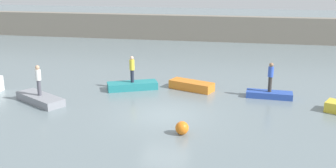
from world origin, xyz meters
TOP-DOWN VIEW (x-y plane):
  - ground_plane at (0.00, 0.00)m, footprint 120.00×120.00m
  - embankment_wall at (0.00, 23.19)m, footprint 80.00×1.20m
  - rowboat_grey at (-7.46, 0.74)m, footprint 3.48×2.72m
  - rowboat_teal at (-2.96, 4.31)m, footprint 3.30×2.23m
  - rowboat_orange at (0.76, 4.92)m, footprint 2.99×1.97m
  - rowboat_blue at (5.54, 4.14)m, footprint 2.73×1.06m
  - person_yellow_shirt at (-2.96, 4.31)m, footprint 0.32×0.32m
  - person_white_shirt at (-7.46, 0.74)m, footprint 0.32×0.32m
  - person_blue_shirt at (5.54, 4.14)m, footprint 0.32×0.32m
  - mooring_buoy at (1.27, -2.34)m, footprint 0.63×0.63m

SIDE VIEW (x-z plane):
  - ground_plane at x=0.00m, z-range 0.00..0.00m
  - rowboat_blue at x=5.54m, z-range 0.00..0.37m
  - rowboat_grey at x=-7.46m, z-range 0.00..0.44m
  - rowboat_teal at x=-2.96m, z-range 0.00..0.47m
  - rowboat_orange at x=0.76m, z-range 0.00..0.54m
  - mooring_buoy at x=1.27m, z-range 0.00..0.63m
  - embankment_wall at x=0.00m, z-range 0.00..2.65m
  - person_blue_shirt at x=5.54m, z-range 0.48..2.25m
  - person_yellow_shirt at x=-2.96m, z-range 0.56..2.25m
  - person_white_shirt at x=-7.46m, z-range 0.55..2.31m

